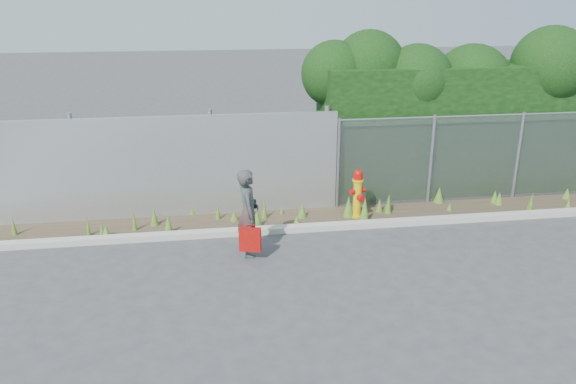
# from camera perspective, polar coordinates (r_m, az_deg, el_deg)

# --- Properties ---
(ground) EXTENTS (80.00, 80.00, 0.00)m
(ground) POSITION_cam_1_polar(r_m,az_deg,el_deg) (9.86, 2.94, -8.12)
(ground) COLOR #3D3D40
(ground) RESTS_ON ground
(curb) EXTENTS (16.00, 0.22, 0.12)m
(curb) POSITION_cam_1_polar(r_m,az_deg,el_deg) (11.43, 1.20, -3.70)
(curb) COLOR #ACA79B
(curb) RESTS_ON ground
(weed_strip) EXTENTS (16.00, 1.29, 0.54)m
(weed_strip) POSITION_cam_1_polar(r_m,az_deg,el_deg) (12.02, 2.60, -2.21)
(weed_strip) COLOR #413325
(weed_strip) RESTS_ON ground
(corrugated_fence) EXTENTS (8.50, 0.21, 2.30)m
(corrugated_fence) POSITION_cam_1_polar(r_m,az_deg,el_deg) (12.16, -15.02, 2.30)
(corrugated_fence) COLOR #A6A8AD
(corrugated_fence) RESTS_ON ground
(chainlink_fence) EXTENTS (6.50, 0.07, 2.05)m
(chainlink_fence) POSITION_cam_1_polar(r_m,az_deg,el_deg) (13.50, 18.46, 3.34)
(chainlink_fence) COLOR gray
(chainlink_fence) RESTS_ON ground
(hedge) EXTENTS (7.77, 2.23, 3.88)m
(hedge) POSITION_cam_1_polar(r_m,az_deg,el_deg) (14.20, 17.30, 8.56)
(hedge) COLOR black
(hedge) RESTS_ON ground
(fire_hydrant) EXTENTS (0.37, 0.33, 1.10)m
(fire_hydrant) POSITION_cam_1_polar(r_m,az_deg,el_deg) (12.02, 7.07, -0.21)
(fire_hydrant) COLOR #E1B80B
(fire_hydrant) RESTS_ON ground
(woman) EXTENTS (0.40, 0.60, 1.64)m
(woman) POSITION_cam_1_polar(r_m,az_deg,el_deg) (10.19, -4.06, -2.12)
(woman) COLOR #0E5B56
(woman) RESTS_ON ground
(red_tote_bag) EXTENTS (0.39, 0.14, 0.51)m
(red_tote_bag) POSITION_cam_1_polar(r_m,az_deg,el_deg) (10.11, -3.87, -4.84)
(red_tote_bag) COLOR #A10909
(black_shoulder_bag) EXTENTS (0.21, 0.09, 0.16)m
(black_shoulder_bag) POSITION_cam_1_polar(r_m,az_deg,el_deg) (10.32, -3.85, -1.25)
(black_shoulder_bag) COLOR black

